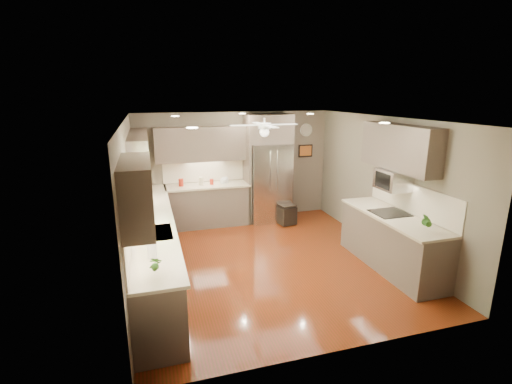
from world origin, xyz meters
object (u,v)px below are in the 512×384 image
soap_bottle (144,221)px  potted_plant_right (427,221)px  canister_c (201,181)px  microwave (393,180)px  canister_d (212,182)px  potted_plant_left (156,264)px  stool (286,214)px  canister_a (181,183)px  refrigerator (268,170)px  bowl (225,182)px  paper_towel (152,247)px

soap_bottle → potted_plant_right: (3.98, -1.32, 0.04)m
canister_c → soap_bottle: 2.73m
microwave → canister_d: bearing=134.0°
potted_plant_left → stool: potted_plant_left is taller
soap_bottle → stool: size_ratio=0.46×
canister_a → refrigerator: refrigerator is taller
canister_a → bowl: 0.97m
bowl → stool: bowl is taller
bowl → paper_towel: (-1.66, -3.59, 0.11)m
refrigerator → microwave: (1.33, -2.71, 0.29)m
canister_a → soap_bottle: bearing=-107.6°
refrigerator → microwave: bearing=-63.9°
potted_plant_left → potted_plant_right: potted_plant_right is taller
canister_d → bowl: 0.30m
canister_d → stool: size_ratio=0.28×
canister_c → paper_towel: 3.75m
potted_plant_left → bowl: potted_plant_left is taller
canister_d → refrigerator: size_ratio=0.05×
bowl → refrigerator: 1.05m
bowl → microwave: 3.67m
potted_plant_right → microwave: bearing=83.8°
canister_a → microwave: 4.34m
soap_bottle → potted_plant_right: potted_plant_right is taller
paper_towel → canister_c: bearing=72.4°
canister_c → canister_d: canister_c is taller
potted_plant_right → potted_plant_left: bearing=-175.7°
refrigerator → stool: (0.29, -0.45, -0.95)m
canister_c → refrigerator: refrigerator is taller
microwave → paper_towel: 4.10m
soap_bottle → potted_plant_left: size_ratio=0.78×
paper_towel → potted_plant_left: bearing=-86.1°
canister_d → paper_towel: 3.81m
soap_bottle → paper_towel: paper_towel is taller
canister_d → refrigerator: (1.32, -0.03, 0.19)m
soap_bottle → potted_plant_right: 4.19m
potted_plant_left → microwave: 4.20m
canister_a → paper_towel: paper_towel is taller
canister_c → canister_d: bearing=-4.8°
canister_a → refrigerator: bearing=-1.8°
microwave → paper_towel: microwave is taller
canister_c → microwave: (2.87, -2.76, 0.45)m
potted_plant_right → stool: size_ratio=0.66×
canister_c → bowl: canister_c is taller
canister_a → paper_towel: size_ratio=0.56×
soap_bottle → stool: soap_bottle is taller
canister_c → potted_plant_left: size_ratio=0.63×
soap_bottle → refrigerator: bearing=41.0°
canister_c → canister_d: (0.23, -0.02, -0.03)m
bowl → microwave: bearing=-49.8°
soap_bottle → bowl: size_ratio=0.92×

